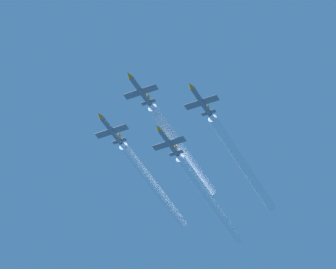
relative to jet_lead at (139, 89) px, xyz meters
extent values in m
cylinder|color=slate|center=(0.00, -0.35, -0.03)|extent=(1.24, 10.67, 1.24)
cone|color=orange|center=(0.00, 5.88, -0.03)|extent=(1.17, 1.80, 1.17)
ellipsoid|color=black|center=(0.00, 1.99, 0.49)|extent=(0.68, 2.47, 0.56)
cube|color=slate|center=(0.00, -0.89, -0.12)|extent=(8.98, 2.13, 0.13)
cube|color=slate|center=(0.00, -5.19, -0.03)|extent=(3.82, 1.24, 0.13)
cube|color=orange|center=(0.00, -5.10, 1.54)|extent=(0.11, 1.46, 1.91)
cylinder|color=black|center=(0.00, -5.97, -0.03)|extent=(0.93, 0.67, 0.93)
cylinder|color=slate|center=(-13.19, -8.27, -2.28)|extent=(1.24, 10.67, 1.24)
cone|color=orange|center=(-13.19, -2.04, -2.28)|extent=(1.17, 1.80, 1.17)
ellipsoid|color=black|center=(-13.19, -5.93, -1.75)|extent=(0.68, 2.47, 0.56)
cube|color=slate|center=(-13.19, -8.81, -2.37)|extent=(8.98, 2.13, 0.13)
cube|color=slate|center=(-13.19, -13.11, -2.28)|extent=(3.82, 1.24, 0.13)
cube|color=orange|center=(-13.19, -13.02, -0.70)|extent=(0.11, 1.46, 1.91)
cylinder|color=black|center=(-13.19, -13.89, -2.28)|extent=(0.93, 0.67, 0.93)
cylinder|color=slate|center=(12.36, -8.43, -2.16)|extent=(1.24, 10.67, 1.24)
cone|color=orange|center=(12.36, -2.20, -2.16)|extent=(1.17, 1.80, 1.17)
ellipsoid|color=black|center=(12.36, -6.09, -1.63)|extent=(0.68, 2.47, 0.56)
cube|color=slate|center=(12.36, -8.97, -2.25)|extent=(8.98, 2.13, 0.13)
cube|color=slate|center=(12.36, -13.27, -2.16)|extent=(3.82, 1.24, 0.13)
cube|color=orange|center=(12.36, -13.18, -0.59)|extent=(0.11, 1.46, 1.91)
cylinder|color=black|center=(12.36, -14.05, -2.16)|extent=(0.93, 0.67, 0.93)
cylinder|color=slate|center=(-0.06, -16.90, -4.29)|extent=(1.24, 10.67, 1.24)
cone|color=orange|center=(-0.06, -10.67, -4.29)|extent=(1.17, 1.80, 1.17)
ellipsoid|color=black|center=(-0.06, -14.55, -3.77)|extent=(0.68, 2.47, 0.56)
cube|color=slate|center=(-0.06, -17.43, -4.39)|extent=(8.98, 2.13, 0.13)
cube|color=slate|center=(-0.06, -21.74, -4.29)|extent=(3.82, 1.24, 0.13)
cube|color=orange|center=(-0.06, -21.65, -2.72)|extent=(0.11, 1.46, 1.91)
cylinder|color=black|center=(-0.06, -22.52, -4.29)|extent=(0.93, 0.67, 0.93)
cylinder|color=white|center=(0.00, -22.53, -0.03)|extent=(1.26, 33.09, 1.26)
cylinder|color=white|center=(0.00, -26.50, -0.03)|extent=(2.40, 38.05, 2.40)
cylinder|color=white|center=(-13.19, -31.70, -2.28)|extent=(1.26, 35.59, 1.26)
cylinder|color=white|center=(-13.19, -35.97, -2.28)|extent=(2.40, 40.92, 2.40)
cylinder|color=white|center=(12.36, -30.35, -2.16)|extent=(1.26, 32.57, 1.26)
cylinder|color=white|center=(12.36, -34.26, -2.16)|extent=(2.40, 37.45, 2.40)
cylinder|color=white|center=(-0.06, -39.80, -4.29)|extent=(1.26, 34.52, 1.26)
cylinder|color=white|center=(-0.06, -43.94, -4.29)|extent=(2.40, 39.70, 2.40)
camera|label=1|loc=(-101.51, 197.14, -210.99)|focal=130.14mm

